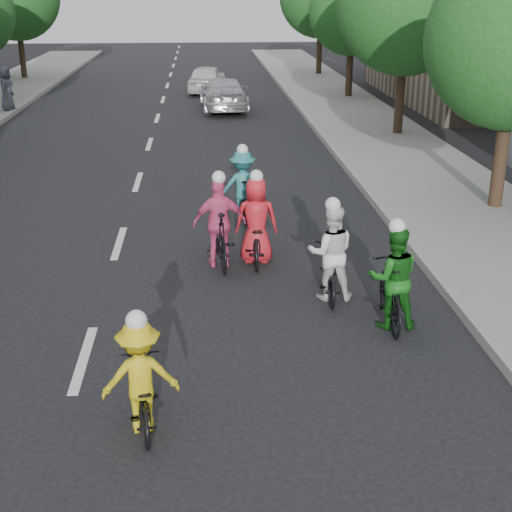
{
  "coord_description": "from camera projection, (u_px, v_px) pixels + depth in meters",
  "views": [
    {
      "loc": [
        1.83,
        -9.37,
        5.15
      ],
      "look_at": [
        2.64,
        1.42,
        1.0
      ],
      "focal_mm": 50.0,
      "sensor_mm": 36.0,
      "label": 1
    }
  ],
  "objects": [
    {
      "name": "curb_right",
      "position": [
        353.0,
        175.0,
        20.14
      ],
      "size": [
        0.18,
        80.0,
        0.18
      ],
      "primitive_type": "cube",
      "color": "#999993",
      "rests_on": "ground"
    },
    {
      "name": "cyclist_5",
      "position": [
        220.0,
        230.0,
        13.72
      ],
      "size": [
        1.05,
        1.93,
        1.89
      ],
      "rotation": [
        0.0,
        0.0,
        3.23
      ],
      "color": "black",
      "rests_on": "ground"
    },
    {
      "name": "cyclist_3",
      "position": [
        141.0,
        385.0,
        8.65
      ],
      "size": [
        1.01,
        1.57,
        1.6
      ],
      "rotation": [
        0.0,
        0.0,
        3.28
      ],
      "color": "black",
      "rests_on": "ground"
    },
    {
      "name": "sidewalk_right",
      "position": [
        421.0,
        174.0,
        20.28
      ],
      "size": [
        4.0,
        80.0,
        0.15
      ],
      "primitive_type": "cube",
      "color": "gray",
      "rests_on": "ground"
    },
    {
      "name": "cyclist_2",
      "position": [
        256.0,
        230.0,
        13.94
      ],
      "size": [
        0.87,
        1.89,
        1.86
      ],
      "rotation": [
        0.0,
        0.0,
        3.07
      ],
      "color": "black",
      "rests_on": "ground"
    },
    {
      "name": "bldg_se",
      "position": [
        510.0,
        10.0,
        32.48
      ],
      "size": [
        10.0,
        14.0,
        8.0
      ],
      "primitive_type": "cube",
      "color": "gray",
      "rests_on": "ground"
    },
    {
      "name": "follow_car_lead",
      "position": [
        223.0,
        94.0,
        30.74
      ],
      "size": [
        2.12,
        4.77,
        1.36
      ],
      "primitive_type": "imported",
      "rotation": [
        0.0,
        0.0,
        3.19
      ],
      "color": "#BDBCC2",
      "rests_on": "ground"
    },
    {
      "name": "ground",
      "position": [
        84.0,
        359.0,
        10.44
      ],
      "size": [
        120.0,
        120.0,
        0.0
      ],
      "primitive_type": "plane",
      "color": "black",
      "rests_on": "ground"
    },
    {
      "name": "cyclist_4",
      "position": [
        243.0,
        191.0,
        16.38
      ],
      "size": [
        1.09,
        1.67,
        1.78
      ],
      "rotation": [
        0.0,
        0.0,
        3.19
      ],
      "color": "black",
      "rests_on": "ground"
    },
    {
      "name": "cyclist_0",
      "position": [
        330.0,
        262.0,
        12.3
      ],
      "size": [
        0.86,
        1.68,
        1.82
      ],
      "rotation": [
        0.0,
        0.0,
        3.07
      ],
      "color": "black",
      "rests_on": "ground"
    },
    {
      "name": "tree_r_2",
      "position": [
        352.0,
        11.0,
        32.54
      ],
      "size": [
        4.0,
        4.0,
        5.97
      ],
      "color": "black",
      "rests_on": "ground"
    },
    {
      "name": "follow_car_trail",
      "position": [
        207.0,
        79.0,
        35.64
      ],
      "size": [
        2.19,
        4.22,
        1.37
      ],
      "primitive_type": "imported",
      "rotation": [
        0.0,
        0.0,
        3.0
      ],
      "color": "silver",
      "rests_on": "ground"
    },
    {
      "name": "tree_r_1",
      "position": [
        407.0,
        3.0,
        23.96
      ],
      "size": [
        4.8,
        4.8,
        6.93
      ],
      "color": "black",
      "rests_on": "ground"
    },
    {
      "name": "spectator_2",
      "position": [
        6.0,
        89.0,
        29.7
      ],
      "size": [
        0.63,
        0.91,
        1.79
      ],
      "primitive_type": "imported",
      "rotation": [
        0.0,
        0.0,
        1.5
      ],
      "color": "#474853",
      "rests_on": "sidewalk_left"
    },
    {
      "name": "cyclist_1",
      "position": [
        392.0,
        285.0,
        11.26
      ],
      "size": [
        0.85,
        1.8,
        1.81
      ],
      "rotation": [
        0.0,
        0.0,
        3.07
      ],
      "color": "black",
      "rests_on": "ground"
    }
  ]
}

